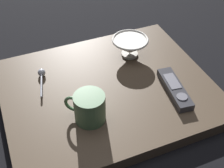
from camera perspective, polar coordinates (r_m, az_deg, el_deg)
ground_plane at (r=0.99m, az=-0.82°, el=-2.12°), size 6.00×6.00×0.00m
table at (r=0.98m, az=-0.83°, el=-1.29°), size 0.64×0.53×0.04m
cereal_bowl at (r=1.07m, az=3.33°, el=7.05°), size 0.13×0.13×0.07m
coffee_mug at (r=0.84m, az=-4.25°, el=-4.39°), size 0.10×0.09×0.09m
teaspoon at (r=1.01m, az=-12.90°, el=1.64°), size 0.04×0.12×0.02m
tv_remote_near at (r=0.96m, az=11.51°, el=-0.86°), size 0.07×0.18×0.03m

